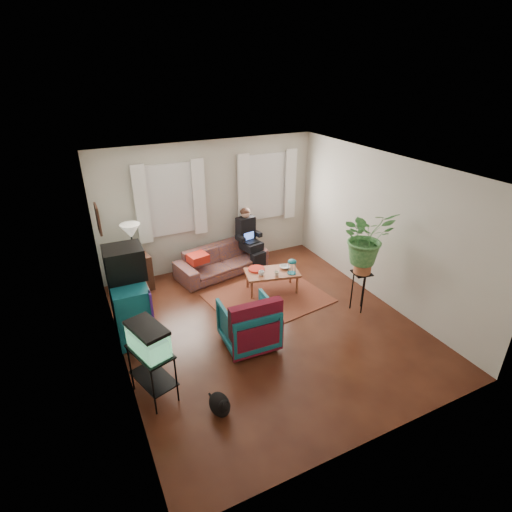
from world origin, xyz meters
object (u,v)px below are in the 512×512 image
side_table (137,272)px  aquarium_stand (153,373)px  dresser (130,306)px  sofa (222,256)px  plant_stand (359,291)px  coffee_table (272,281)px  armchair (248,322)px

side_table → aquarium_stand: aquarium_stand is taller
side_table → dresser: (-0.34, -1.33, 0.12)m
sofa → plant_stand: same height
side_table → dresser: 1.38m
side_table → aquarium_stand: size_ratio=0.97×
aquarium_stand → coffee_table: bearing=15.1°
dresser → side_table: bearing=77.1°
side_table → plant_stand: plant_stand is taller
aquarium_stand → plant_stand: 3.68m
plant_stand → aquarium_stand: bearing=-173.0°
armchair → side_table: bearing=-61.5°
sofa → aquarium_stand: bearing=-137.5°
coffee_table → dresser: bearing=-163.2°
sofa → side_table: sofa is taller
side_table → aquarium_stand: 2.88m
sofa → plant_stand: size_ratio=2.55×
coffee_table → side_table: bearing=165.8°
side_table → coffee_table: bearing=-28.0°
side_table → dresser: size_ratio=0.67×
sofa → coffee_table: sofa is taller
aquarium_stand → coffee_table: (2.60, 1.66, -0.16)m
side_table → coffee_table: 2.55m
aquarium_stand → plant_stand: bearing=-10.6°
dresser → aquarium_stand: size_ratio=1.45×
dresser → plant_stand: dresser is taller
side_table → coffee_table: side_table is taller
aquarium_stand → plant_stand: plant_stand is taller
sofa → side_table: bearing=165.5°
coffee_table → plant_stand: size_ratio=1.34×
dresser → aquarium_stand: (-0.01, -1.53, -0.11)m
side_table → aquarium_stand: bearing=-97.0°
sofa → aquarium_stand: (-2.03, -2.77, -0.01)m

